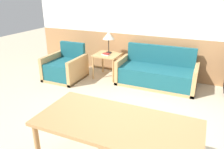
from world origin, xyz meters
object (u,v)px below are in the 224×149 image
(couch, at_px, (156,74))
(dining_table, at_px, (117,127))
(armchair, at_px, (65,68))
(side_table, at_px, (107,58))
(table_lamp, at_px, (109,36))

(couch, xyz_separation_m, dining_table, (0.19, -2.78, 0.40))
(armchair, distance_m, side_table, 1.06)
(armchair, bearing_deg, side_table, 15.90)
(couch, distance_m, table_lamp, 1.45)
(couch, relative_size, side_table, 2.93)
(couch, bearing_deg, dining_table, -86.14)
(couch, xyz_separation_m, table_lamp, (-1.24, 0.11, 0.75))
(couch, height_order, table_lamp, table_lamp)
(armchair, bearing_deg, dining_table, -58.32)
(armchair, height_order, table_lamp, table_lamp)
(couch, distance_m, armchair, 2.18)
(couch, bearing_deg, table_lamp, 174.92)
(couch, distance_m, side_table, 1.25)
(dining_table, bearing_deg, couch, 93.86)
(side_table, bearing_deg, armchair, -150.43)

